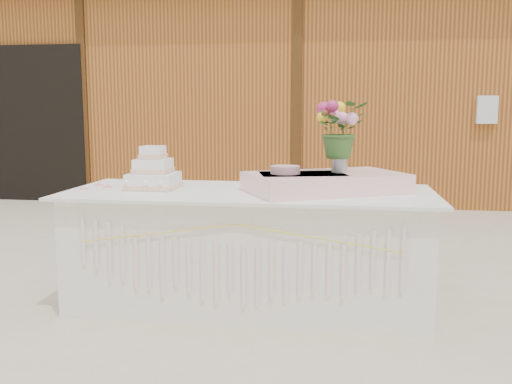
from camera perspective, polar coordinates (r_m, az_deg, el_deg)
ground at (r=3.92m, az=-0.66°, el=-11.12°), size 80.00×80.00×0.00m
barn at (r=9.67m, az=5.02°, el=10.42°), size 12.60×4.60×3.30m
cake_table at (r=3.80m, az=-0.68°, el=-5.62°), size 2.40×1.00×0.77m
wedding_cake at (r=3.89m, az=-10.22°, el=1.77°), size 0.32×0.32×0.29m
pink_cake_stand at (r=3.63m, az=2.95°, el=1.43°), size 0.24×0.24×0.17m
satin_runner at (r=3.70m, az=6.95°, el=0.94°), size 1.13×0.96×0.12m
flower_vase at (r=3.73m, az=8.35°, el=3.03°), size 0.10×0.10×0.14m
bouquet at (r=3.72m, az=8.44°, el=6.92°), size 0.43×0.41×0.36m
loose_flowers at (r=4.06m, az=-15.31°, el=0.60°), size 0.25×0.34×0.02m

